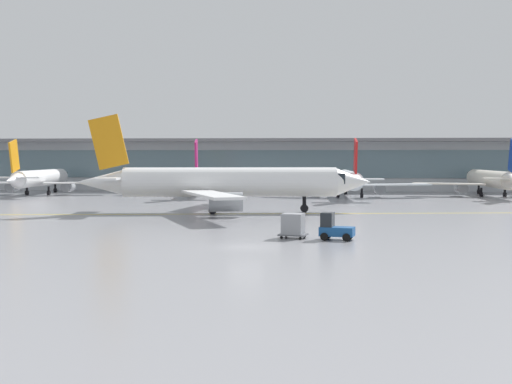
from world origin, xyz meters
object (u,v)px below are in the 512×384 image
object	(u,v)px
gate_airplane_3	(349,180)
taxiing_regional_jet	(227,183)
baggage_tug	(334,228)
cargo_dolly_lead	(293,225)
gate_airplane_4	(491,179)
gate_airplane_1	(40,178)
gate_airplane_2	(201,179)

from	to	relation	value
gate_airplane_3	taxiing_regional_jet	distance (m)	33.54
taxiing_regional_jet	baggage_tug	distance (m)	26.84
taxiing_regional_jet	cargo_dolly_lead	distance (m)	24.94
gate_airplane_4	baggage_tug	size ratio (longest dim) A/B	9.43
gate_airplane_3	baggage_tug	bearing A→B (deg)	174.23
baggage_tug	taxiing_regional_jet	bearing A→B (deg)	128.36
gate_airplane_3	baggage_tug	world-z (taller)	gate_airplane_3
gate_airplane_4	cargo_dolly_lead	xyz separation A→B (m)	(-30.62, -56.93, -1.63)
gate_airplane_1	gate_airplane_3	distance (m)	50.87
gate_airplane_1	taxiing_regional_jet	distance (m)	48.02
taxiing_regional_jet	baggage_tug	xyz separation A→B (m)	(11.08, -24.33, -2.45)
gate_airplane_4	gate_airplane_1	bearing A→B (deg)	89.74
taxiing_regional_jet	cargo_dolly_lead	size ratio (longest dim) A/B	13.91
gate_airplane_2	cargo_dolly_lead	world-z (taller)	gate_airplane_2
taxiing_regional_jet	gate_airplane_1	bearing A→B (deg)	130.08
gate_airplane_1	cargo_dolly_lead	bearing A→B (deg)	-144.28
taxiing_regional_jet	cargo_dolly_lead	world-z (taller)	taxiing_regional_jet
gate_airplane_4	baggage_tug	distance (m)	63.94
gate_airplane_3	taxiing_regional_jet	bearing A→B (deg)	151.05
gate_airplane_4	gate_airplane_3	bearing A→B (deg)	99.12
gate_airplane_2	taxiing_regional_jet	distance (m)	34.29
gate_airplane_2	taxiing_regional_jet	bearing A→B (deg)	-171.42
gate_airplane_1	gate_airplane_2	bearing A→B (deg)	-90.67
cargo_dolly_lead	gate_airplane_2	bearing A→B (deg)	119.47
gate_airplane_2	gate_airplane_3	bearing A→B (deg)	-103.96
gate_airplane_2	cargo_dolly_lead	xyz separation A→B (m)	(15.89, -56.89, -1.63)
gate_airplane_2	gate_airplane_3	size ratio (longest dim) A/B	1.00
gate_airplane_1	gate_airplane_2	size ratio (longest dim) A/B	1.00
baggage_tug	gate_airplane_4	bearing A→B (deg)	78.43
gate_airplane_3	gate_airplane_4	xyz separation A→B (m)	(22.65, 3.86, 0.00)
gate_airplane_3	baggage_tug	xyz separation A→B (m)	(-4.80, -53.86, -1.79)
gate_airplane_2	baggage_tug	bearing A→B (deg)	-166.58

